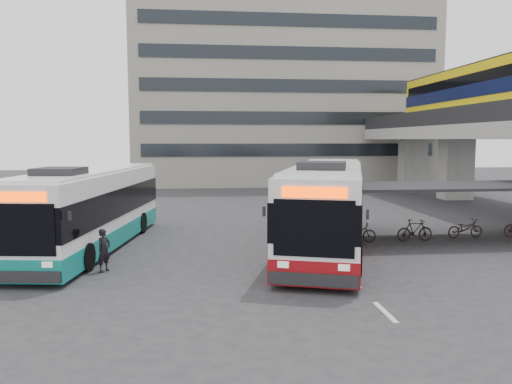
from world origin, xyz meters
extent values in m
plane|color=#28282B|center=(0.00, 0.00, 0.00)|extent=(120.00, 120.00, 0.00)
cube|color=gray|center=(17.00, 18.00, 2.30)|extent=(2.20, 1.60, 4.60)
cube|color=gray|center=(17.00, 26.00, 2.30)|extent=(2.20, 1.60, 4.60)
cube|color=gray|center=(17.00, 12.00, 5.05)|extent=(8.00, 32.00, 0.90)
cube|color=black|center=(13.25, 12.00, 6.05)|extent=(0.35, 32.00, 1.10)
cube|color=yellow|center=(17.00, 14.34, 7.60)|extent=(2.90, 20.00, 3.90)
cube|color=#090F34|center=(17.00, 14.34, 7.80)|extent=(2.98, 20.02, 0.90)
cube|color=black|center=(17.00, 14.34, 8.60)|extent=(2.96, 19.20, 0.70)
cube|color=black|center=(17.00, 14.34, 9.55)|extent=(2.70, 19.60, 0.25)
cylinder|color=#595B60|center=(3.70, 4.80, 1.20)|extent=(0.12, 0.12, 2.40)
cylinder|color=#595B60|center=(3.70, 1.20, 1.20)|extent=(0.12, 0.12, 2.40)
cube|color=black|center=(8.50, 3.00, 2.48)|extent=(10.00, 4.00, 0.12)
imported|color=black|center=(4.50, 3.00, 0.45)|extent=(1.71, 0.60, 0.90)
imported|color=black|center=(7.17, 3.00, 0.50)|extent=(1.66, 0.47, 1.00)
imported|color=black|center=(9.83, 3.00, 0.45)|extent=(1.71, 0.60, 0.90)
cube|color=gray|center=(6.00, 36.00, 12.50)|extent=(30.00, 15.00, 25.00)
cube|color=beige|center=(2.50, -6.00, 0.01)|extent=(0.15, 1.60, 0.01)
cube|color=beige|center=(2.50, -3.00, 0.01)|extent=(0.15, 1.60, 0.01)
cube|color=beige|center=(2.50, 0.00, 0.01)|extent=(0.15, 1.60, 0.01)
cube|color=white|center=(2.86, 1.85, 1.94)|extent=(6.43, 13.00, 2.93)
cube|color=maroon|center=(2.86, 1.85, 0.59)|extent=(6.48, 13.05, 0.80)
cube|color=black|center=(2.86, 1.85, 2.08)|extent=(6.49, 13.04, 1.22)
cube|color=#FF3B00|center=(0.94, -4.24, 3.03)|extent=(1.84, 0.65, 0.32)
cube|color=black|center=(1.90, -1.20, 3.64)|extent=(2.07, 2.11, 0.30)
cylinder|color=black|center=(0.41, -1.67, 0.53)|extent=(0.62, 1.11, 1.06)
cylinder|color=black|center=(5.15, 4.87, 0.53)|extent=(0.62, 1.11, 1.06)
cube|color=white|center=(-6.97, 3.03, 1.83)|extent=(4.22, 12.26, 2.75)
cube|color=#0D756C|center=(-6.97, 3.03, 0.55)|extent=(4.26, 12.30, 0.75)
cube|color=black|center=(-6.97, 3.03, 1.95)|extent=(4.28, 12.28, 1.15)
cube|color=#FF3B00|center=(-7.82, -2.92, 2.85)|extent=(1.78, 0.33, 0.30)
cube|color=black|center=(-7.40, 0.05, 3.42)|extent=(1.74, 1.80, 0.28)
cylinder|color=black|center=(-8.70, -0.61, 0.50)|extent=(0.44, 1.03, 1.00)
cylinder|color=black|center=(-5.32, 6.19, 0.50)|extent=(0.44, 1.03, 1.00)
imported|color=black|center=(-5.71, -1.01, 0.75)|extent=(0.60, 0.65, 1.50)
cube|color=#A20A09|center=(-11.56, 7.77, 1.13)|extent=(0.47, 0.24, 2.27)
cube|color=white|center=(-11.56, 7.77, 1.72)|extent=(0.49, 0.15, 0.45)
camera|label=1|loc=(-2.25, -18.40, 4.56)|focal=35.00mm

